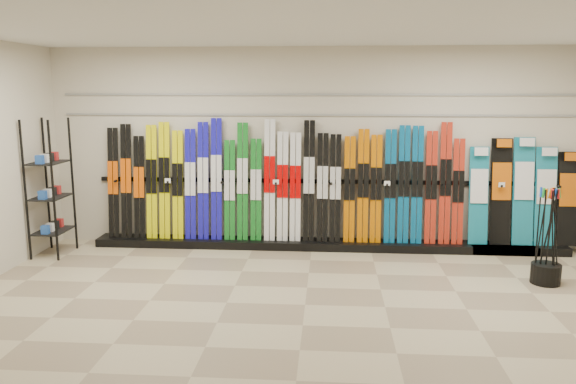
{
  "coord_description": "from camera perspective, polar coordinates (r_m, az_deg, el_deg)",
  "views": [
    {
      "loc": [
        0.25,
        -5.95,
        2.39
      ],
      "look_at": [
        -0.27,
        1.0,
        1.1
      ],
      "focal_mm": 35.0,
      "sensor_mm": 36.0,
      "label": 1
    }
  ],
  "objects": [
    {
      "name": "floor",
      "position": [
        6.41,
        1.75,
        -11.39
      ],
      "size": [
        8.0,
        8.0,
        0.0
      ],
      "primitive_type": "plane",
      "color": "gray",
      "rests_on": "ground"
    },
    {
      "name": "back_wall",
      "position": [
        8.5,
        2.55,
        4.46
      ],
      "size": [
        8.0,
        0.0,
        8.0
      ],
      "primitive_type": "plane",
      "rotation": [
        1.57,
        0.0,
        0.0
      ],
      "color": "beige",
      "rests_on": "floor"
    },
    {
      "name": "ceiling",
      "position": [
        5.98,
        1.91,
        16.34
      ],
      "size": [
        8.0,
        8.0,
        0.0
      ],
      "primitive_type": "plane",
      "rotation": [
        3.14,
        0.0,
        0.0
      ],
      "color": "silver",
      "rests_on": "back_wall"
    },
    {
      "name": "ski_rack_base",
      "position": [
        8.55,
        3.94,
        -5.35
      ],
      "size": [
        8.0,
        0.4,
        0.12
      ],
      "primitive_type": "cube",
      "color": "black",
      "rests_on": "floor"
    },
    {
      "name": "skis",
      "position": [
        8.42,
        -0.64,
        0.71
      ],
      "size": [
        5.37,
        0.21,
        1.83
      ],
      "color": "black",
      "rests_on": "ski_rack_base"
    },
    {
      "name": "snowboards",
      "position": [
        8.91,
        22.78,
        -0.25
      ],
      "size": [
        1.57,
        0.24,
        1.57
      ],
      "color": "#14728C",
      "rests_on": "ski_rack_base"
    },
    {
      "name": "accessory_rack",
      "position": [
        8.74,
        -23.04,
        0.41
      ],
      "size": [
        0.4,
        0.6,
        1.97
      ],
      "primitive_type": "cube",
      "color": "black",
      "rests_on": "floor"
    },
    {
      "name": "pole_bin",
      "position": [
        7.73,
        24.7,
        -7.54
      ],
      "size": [
        0.36,
        0.36,
        0.25
      ],
      "primitive_type": "cylinder",
      "color": "black",
      "rests_on": "floor"
    },
    {
      "name": "ski_poles",
      "position": [
        7.6,
        24.86,
        -4.05
      ],
      "size": [
        0.29,
        0.25,
        1.18
      ],
      "color": "black",
      "rests_on": "pole_bin"
    },
    {
      "name": "slatwall_rail_0",
      "position": [
        8.44,
        2.58,
        7.83
      ],
      "size": [
        7.6,
        0.02,
        0.03
      ],
      "primitive_type": "cube",
      "color": "gray",
      "rests_on": "back_wall"
    },
    {
      "name": "slatwall_rail_1",
      "position": [
        8.43,
        2.59,
        9.86
      ],
      "size": [
        7.6,
        0.02,
        0.03
      ],
      "primitive_type": "cube",
      "color": "gray",
      "rests_on": "back_wall"
    }
  ]
}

